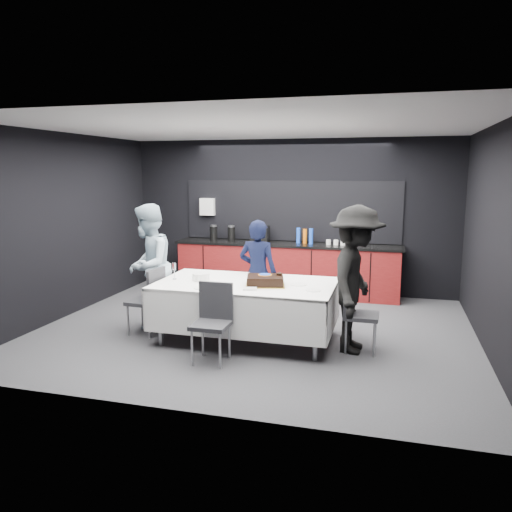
{
  "coord_description": "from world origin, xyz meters",
  "views": [
    {
      "loc": [
        1.82,
        -6.53,
        2.22
      ],
      "look_at": [
        0.0,
        0.1,
        1.05
      ],
      "focal_mm": 35.0,
      "sensor_mm": 36.0,
      "label": 1
    }
  ],
  "objects_px": {
    "champagne_flute": "(174,268)",
    "chair_near": "(213,316)",
    "plate_stack": "(201,277)",
    "chair_left": "(150,296)",
    "person_right": "(355,279)",
    "party_table": "(246,293)",
    "person_left": "(148,266)",
    "person_center": "(258,273)",
    "chair_right": "(355,309)",
    "cake_assembly": "(265,281)"
  },
  "relations": [
    {
      "from": "party_table",
      "to": "person_right",
      "type": "bearing_deg",
      "value": -1.77
    },
    {
      "from": "chair_near",
      "to": "champagne_flute",
      "type": "bearing_deg",
      "value": 138.09
    },
    {
      "from": "plate_stack",
      "to": "chair_near",
      "type": "height_order",
      "value": "chair_near"
    },
    {
      "from": "party_table",
      "to": "person_left",
      "type": "bearing_deg",
      "value": 171.58
    },
    {
      "from": "party_table",
      "to": "person_center",
      "type": "xyz_separation_m",
      "value": [
        -0.02,
        0.68,
        0.13
      ]
    },
    {
      "from": "party_table",
      "to": "cake_assembly",
      "type": "distance_m",
      "value": 0.36
    },
    {
      "from": "plate_stack",
      "to": "champagne_flute",
      "type": "distance_m",
      "value": 0.39
    },
    {
      "from": "party_table",
      "to": "plate_stack",
      "type": "height_order",
      "value": "plate_stack"
    },
    {
      "from": "person_left",
      "to": "chair_left",
      "type": "bearing_deg",
      "value": 19.05
    },
    {
      "from": "party_table",
      "to": "chair_left",
      "type": "relative_size",
      "value": 2.51
    },
    {
      "from": "champagne_flute",
      "to": "chair_right",
      "type": "height_order",
      "value": "champagne_flute"
    },
    {
      "from": "plate_stack",
      "to": "cake_assembly",
      "type": "bearing_deg",
      "value": -2.96
    },
    {
      "from": "plate_stack",
      "to": "chair_left",
      "type": "xyz_separation_m",
      "value": [
        -0.72,
        -0.08,
        -0.3
      ]
    },
    {
      "from": "plate_stack",
      "to": "chair_near",
      "type": "relative_size",
      "value": 0.25
    },
    {
      "from": "chair_right",
      "to": "person_center",
      "type": "height_order",
      "value": "person_center"
    },
    {
      "from": "chair_near",
      "to": "person_center",
      "type": "distance_m",
      "value": 1.5
    },
    {
      "from": "champagne_flute",
      "to": "chair_near",
      "type": "relative_size",
      "value": 0.24
    },
    {
      "from": "cake_assembly",
      "to": "person_center",
      "type": "relative_size",
      "value": 0.37
    },
    {
      "from": "cake_assembly",
      "to": "person_left",
      "type": "relative_size",
      "value": 0.33
    },
    {
      "from": "chair_right",
      "to": "chair_left",
      "type": "bearing_deg",
      "value": -177.73
    },
    {
      "from": "person_left",
      "to": "chair_right",
      "type": "bearing_deg",
      "value": 75.92
    },
    {
      "from": "champagne_flute",
      "to": "person_left",
      "type": "xyz_separation_m",
      "value": [
        -0.53,
        0.29,
        -0.05
      ]
    },
    {
      "from": "champagne_flute",
      "to": "chair_left",
      "type": "xyz_separation_m",
      "value": [
        -0.34,
        -0.07,
        -0.4
      ]
    },
    {
      "from": "plate_stack",
      "to": "party_table",
      "type": "bearing_deg",
      "value": 4.35
    },
    {
      "from": "chair_right",
      "to": "person_left",
      "type": "height_order",
      "value": "person_left"
    },
    {
      "from": "plate_stack",
      "to": "person_center",
      "type": "distance_m",
      "value": 0.94
    },
    {
      "from": "chair_right",
      "to": "person_right",
      "type": "height_order",
      "value": "person_right"
    },
    {
      "from": "cake_assembly",
      "to": "champagne_flute",
      "type": "height_order",
      "value": "champagne_flute"
    },
    {
      "from": "plate_stack",
      "to": "person_right",
      "type": "height_order",
      "value": "person_right"
    },
    {
      "from": "champagne_flute",
      "to": "chair_near",
      "type": "distance_m",
      "value": 1.17
    },
    {
      "from": "plate_stack",
      "to": "chair_near",
      "type": "bearing_deg",
      "value": -59.37
    },
    {
      "from": "champagne_flute",
      "to": "chair_left",
      "type": "bearing_deg",
      "value": -168.55
    },
    {
      "from": "chair_left",
      "to": "person_right",
      "type": "bearing_deg",
      "value": 1.8
    },
    {
      "from": "party_table",
      "to": "chair_near",
      "type": "height_order",
      "value": "chair_near"
    },
    {
      "from": "party_table",
      "to": "champagne_flute",
      "type": "bearing_deg",
      "value": -176.48
    },
    {
      "from": "person_right",
      "to": "chair_left",
      "type": "bearing_deg",
      "value": 96.92
    },
    {
      "from": "party_table",
      "to": "plate_stack",
      "type": "xyz_separation_m",
      "value": [
        -0.61,
        -0.05,
        0.19
      ]
    },
    {
      "from": "person_left",
      "to": "person_right",
      "type": "distance_m",
      "value": 2.95
    },
    {
      "from": "plate_stack",
      "to": "champagne_flute",
      "type": "relative_size",
      "value": 1.02
    },
    {
      "from": "person_right",
      "to": "chair_right",
      "type": "bearing_deg",
      "value": -9.15
    },
    {
      "from": "champagne_flute",
      "to": "person_center",
      "type": "bearing_deg",
      "value": 37.23
    },
    {
      "from": "chair_left",
      "to": "chair_right",
      "type": "relative_size",
      "value": 1.0
    },
    {
      "from": "cake_assembly",
      "to": "person_right",
      "type": "bearing_deg",
      "value": 2.51
    },
    {
      "from": "chair_near",
      "to": "person_center",
      "type": "xyz_separation_m",
      "value": [
        0.15,
        1.47,
        0.24
      ]
    },
    {
      "from": "plate_stack",
      "to": "person_left",
      "type": "relative_size",
      "value": 0.13
    },
    {
      "from": "person_left",
      "to": "champagne_flute",
      "type": "bearing_deg",
      "value": 52.49
    },
    {
      "from": "person_right",
      "to": "person_center",
      "type": "bearing_deg",
      "value": 68.52
    },
    {
      "from": "champagne_flute",
      "to": "chair_near",
      "type": "height_order",
      "value": "champagne_flute"
    },
    {
      "from": "chair_right",
      "to": "plate_stack",
      "type": "bearing_deg",
      "value": -179.27
    },
    {
      "from": "party_table",
      "to": "cake_assembly",
      "type": "relative_size",
      "value": 4.03
    }
  ]
}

